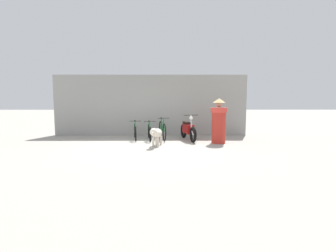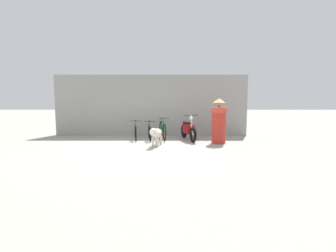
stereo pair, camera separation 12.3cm
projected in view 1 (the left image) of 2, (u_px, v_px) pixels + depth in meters
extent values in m
plane|color=#9E998E|center=(145.00, 148.00, 9.07)|extent=(60.00, 60.00, 0.00)
cube|color=gray|center=(150.00, 105.00, 12.01)|extent=(8.78, 0.20, 2.76)
torus|color=black|center=(136.00, 134.00, 10.37)|extent=(0.14, 0.62, 0.62)
torus|color=black|center=(135.00, 130.00, 11.38)|extent=(0.14, 0.62, 0.62)
cylinder|color=#1E7238|center=(135.00, 128.00, 10.74)|extent=(0.10, 0.51, 0.51)
cylinder|color=#1E7238|center=(135.00, 127.00, 11.03)|extent=(0.05, 0.13, 0.47)
cylinder|color=#1E7238|center=(135.00, 122.00, 10.77)|extent=(0.12, 0.59, 0.06)
cylinder|color=#1E7238|center=(135.00, 132.00, 11.19)|extent=(0.09, 0.39, 0.07)
cylinder|color=#1E7238|center=(135.00, 126.00, 11.22)|extent=(0.07, 0.31, 0.43)
cylinder|color=#1E7238|center=(136.00, 128.00, 10.42)|extent=(0.05, 0.18, 0.46)
cube|color=black|center=(135.00, 121.00, 11.06)|extent=(0.10, 0.19, 0.05)
cylinder|color=black|center=(135.00, 121.00, 10.47)|extent=(0.46, 0.09, 0.02)
torus|color=black|center=(150.00, 134.00, 10.29)|extent=(0.13, 0.61, 0.61)
torus|color=black|center=(149.00, 131.00, 11.23)|extent=(0.13, 0.61, 0.61)
cylinder|color=#1E7238|center=(150.00, 128.00, 10.64)|extent=(0.08, 0.47, 0.51)
cylinder|color=#1E7238|center=(149.00, 128.00, 10.91)|extent=(0.04, 0.13, 0.46)
cylinder|color=#1E7238|center=(149.00, 122.00, 10.66)|extent=(0.09, 0.55, 0.06)
cylinder|color=#1E7238|center=(149.00, 132.00, 11.06)|extent=(0.07, 0.36, 0.07)
cylinder|color=#1E7238|center=(149.00, 127.00, 11.08)|extent=(0.06, 0.29, 0.43)
cylinder|color=#1E7238|center=(150.00, 128.00, 10.34)|extent=(0.05, 0.17, 0.45)
cube|color=black|center=(149.00, 121.00, 10.93)|extent=(0.09, 0.19, 0.05)
cylinder|color=black|center=(150.00, 121.00, 10.38)|extent=(0.46, 0.08, 0.02)
torus|color=black|center=(164.00, 132.00, 10.44)|extent=(0.16, 0.70, 0.71)
torus|color=black|center=(160.00, 129.00, 11.46)|extent=(0.16, 0.70, 0.71)
cylinder|color=#1E7238|center=(163.00, 125.00, 10.81)|extent=(0.11, 0.52, 0.58)
cylinder|color=#1E7238|center=(162.00, 125.00, 11.11)|extent=(0.05, 0.13, 0.54)
cylinder|color=#1E7238|center=(163.00, 119.00, 10.84)|extent=(0.13, 0.60, 0.06)
cylinder|color=#1E7238|center=(161.00, 130.00, 11.28)|extent=(0.09, 0.39, 0.08)
cylinder|color=#1E7238|center=(161.00, 124.00, 11.30)|extent=(0.08, 0.31, 0.49)
cylinder|color=#1E7238|center=(164.00, 126.00, 10.49)|extent=(0.06, 0.19, 0.52)
cube|color=black|center=(161.00, 118.00, 11.13)|extent=(0.10, 0.19, 0.05)
cylinder|color=black|center=(164.00, 118.00, 10.54)|extent=(0.46, 0.10, 0.02)
torus|color=black|center=(193.00, 135.00, 10.05)|extent=(0.25, 0.63, 0.62)
torus|color=black|center=(184.00, 131.00, 11.27)|extent=(0.25, 0.63, 0.62)
cube|color=maroon|center=(188.00, 129.00, 10.65)|extent=(0.44, 0.81, 0.36)
cube|color=black|center=(187.00, 123.00, 10.75)|extent=(0.34, 0.53, 0.10)
cylinder|color=silver|center=(191.00, 123.00, 10.23)|extent=(0.08, 0.15, 0.59)
cylinder|color=silver|center=(192.00, 132.00, 10.14)|extent=(0.09, 0.22, 0.19)
cylinder|color=black|center=(191.00, 115.00, 10.25)|extent=(0.57, 0.16, 0.03)
sphere|color=silver|center=(191.00, 118.00, 10.23)|extent=(0.17, 0.17, 0.14)
ellipsoid|color=beige|center=(157.00, 133.00, 9.37)|extent=(0.47, 0.76, 0.32)
cylinder|color=beige|center=(158.00, 142.00, 9.17)|extent=(0.09, 0.09, 0.34)
cylinder|color=beige|center=(153.00, 142.00, 9.21)|extent=(0.09, 0.09, 0.34)
cylinder|color=beige|center=(161.00, 140.00, 9.59)|extent=(0.09, 0.09, 0.34)
cylinder|color=beige|center=(156.00, 140.00, 9.63)|extent=(0.09, 0.09, 0.34)
sphere|color=beige|center=(154.00, 132.00, 8.94)|extent=(0.33, 0.33, 0.28)
ellipsoid|color=beige|center=(153.00, 133.00, 8.83)|extent=(0.14, 0.17, 0.10)
cylinder|color=beige|center=(160.00, 132.00, 9.84)|extent=(0.12, 0.31, 0.18)
cylinder|color=#B72D23|center=(219.00, 126.00, 9.94)|extent=(0.73, 0.73, 1.35)
cylinder|color=#D63C32|center=(219.00, 110.00, 9.87)|extent=(0.86, 0.86, 0.18)
sphere|color=tan|center=(219.00, 104.00, 9.85)|extent=(0.30, 0.30, 0.21)
cone|color=tan|center=(219.00, 101.00, 9.84)|extent=(0.67, 0.67, 0.17)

